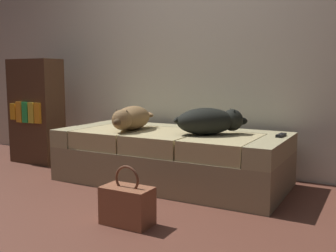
{
  "coord_description": "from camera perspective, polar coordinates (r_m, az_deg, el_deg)",
  "views": [
    {
      "loc": [
        1.58,
        -1.88,
        0.93
      ],
      "look_at": [
        0.0,
        1.02,
        0.5
      ],
      "focal_mm": 41.91,
      "sensor_mm": 36.0,
      "label": 1
    }
  ],
  "objects": [
    {
      "name": "tv_remote",
      "position": [
        3.2,
        16.12,
        -1.3
      ],
      "size": [
        0.05,
        0.15,
        0.02
      ],
      "primitive_type": "cube",
      "rotation": [
        0.0,
        0.0,
        -0.07
      ],
      "color": "black",
      "rests_on": "couch"
    },
    {
      "name": "handbag",
      "position": [
        2.52,
        -5.94,
        -11.33
      ],
      "size": [
        0.32,
        0.18,
        0.38
      ],
      "color": "brown",
      "rests_on": "ground"
    },
    {
      "name": "back_wall",
      "position": [
        3.94,
        4.84,
        14.18
      ],
      "size": [
        6.4,
        0.1,
        2.8
      ],
      "primitive_type": "cube",
      "color": "beige",
      "rests_on": "ground"
    },
    {
      "name": "bookshelf",
      "position": [
        4.42,
        -18.6,
        2.04
      ],
      "size": [
        0.56,
        0.3,
        1.1
      ],
      "color": "#492E1D",
      "rests_on": "ground"
    },
    {
      "name": "ground_plane",
      "position": [
        2.63,
        -11.0,
        -13.5
      ],
      "size": [
        10.0,
        10.0,
        0.0
      ],
      "primitive_type": "plane",
      "color": "brown"
    },
    {
      "name": "dog_tan",
      "position": [
        3.45,
        -5.38,
        1.16
      ],
      "size": [
        0.33,
        0.61,
        0.21
      ],
      "color": "brown",
      "rests_on": "couch"
    },
    {
      "name": "dog_dark",
      "position": [
        3.19,
        6.15,
        0.72
      ],
      "size": [
        0.57,
        0.51,
        0.22
      ],
      "color": "black",
      "rests_on": "couch"
    },
    {
      "name": "couch",
      "position": [
        3.42,
        0.41,
        -4.53
      ],
      "size": [
        1.96,
        0.89,
        0.45
      ],
      "color": "#8C7C5B",
      "rests_on": "ground"
    }
  ]
}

